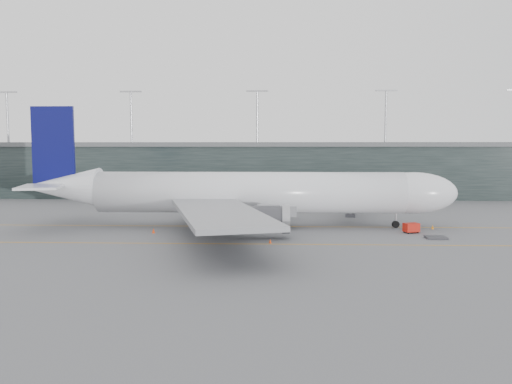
{
  "coord_description": "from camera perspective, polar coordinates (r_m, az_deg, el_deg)",
  "views": [
    {
      "loc": [
        9.72,
        -90.07,
        13.64
      ],
      "look_at": [
        6.56,
        -4.0,
        6.04
      ],
      "focal_mm": 35.0,
      "sensor_mm": 36.0,
      "label": 1
    }
  ],
  "objects": [
    {
      "name": "taxiline_lead_main",
      "position": [
        111.01,
        -0.35,
        -2.01
      ],
      "size": [
        0.25,
        60.0,
        0.02
      ],
      "primitive_type": "cube",
      "color": "orange",
      "rests_on": "ground"
    },
    {
      "name": "uld_c",
      "position": [
        102.27,
        -3.97,
        -2.17
      ],
      "size": [
        1.85,
        1.53,
        1.58
      ],
      "rotation": [
        0.0,
        0.0,
        0.08
      ],
      "color": "#3B3B41",
      "rests_on": "ground"
    },
    {
      "name": "cone_nose",
      "position": [
        89.54,
        19.53,
        -3.79
      ],
      "size": [
        0.44,
        0.44,
        0.7
      ],
      "primitive_type": "cone",
      "color": "orange",
      "rests_on": "ground"
    },
    {
      "name": "cone_tail",
      "position": [
        82.05,
        -11.64,
        -4.35
      ],
      "size": [
        0.5,
        0.5,
        0.8
      ],
      "primitive_type": "cone",
      "color": "red",
      "rests_on": "ground"
    },
    {
      "name": "terminal",
      "position": [
        148.5,
        -1.65,
        2.71
      ],
      "size": [
        240.0,
        36.0,
        29.0
      ],
      "color": "black",
      "rests_on": "ground"
    },
    {
      "name": "main_aircraft",
      "position": [
        85.87,
        -1.08,
        -0.17
      ],
      "size": [
        74.02,
        69.85,
        20.83
      ],
      "rotation": [
        0.0,
        0.0,
        -0.0
      ],
      "color": "white",
      "rests_on": "ground"
    },
    {
      "name": "gse_cart",
      "position": [
        84.26,
        17.32,
        -3.9
      ],
      "size": [
        2.69,
        2.15,
        1.59
      ],
      "rotation": [
        0.0,
        0.0,
        0.32
      ],
      "color": "red",
      "rests_on": "ground"
    },
    {
      "name": "cone_wing_port",
      "position": [
        100.44,
        2.8,
        -2.56
      ],
      "size": [
        0.45,
        0.45,
        0.71
      ],
      "primitive_type": "cone",
      "color": "#FF570E",
      "rests_on": "ground"
    },
    {
      "name": "taxiline_a",
      "position": [
        87.68,
        -4.3,
        -3.92
      ],
      "size": [
        160.0,
        0.25,
        0.02
      ],
      "primitive_type": "cube",
      "color": "orange",
      "rests_on": "ground"
    },
    {
      "name": "uld_b",
      "position": [
        102.78,
        -5.48,
        -2.14
      ],
      "size": [
        2.18,
        2.0,
        1.6
      ],
      "rotation": [
        0.0,
        0.0,
        0.42
      ],
      "color": "#3B3B41",
      "rests_on": "ground"
    },
    {
      "name": "jet_bridge",
      "position": [
        113.81,
        10.53,
        0.4
      ],
      "size": [
        11.45,
        44.2,
        6.15
      ],
      "rotation": [
        0.0,
        0.0,
        -0.21
      ],
      "color": "#2F2F34",
      "rests_on": "ground"
    },
    {
      "name": "baggage_dolly",
      "position": [
        80.38,
        19.88,
        -4.9
      ],
      "size": [
        3.05,
        2.45,
        0.3
      ],
      "primitive_type": "cube",
      "rotation": [
        0.0,
        0.0,
        -0.01
      ],
      "color": "#333338",
      "rests_on": "ground"
    },
    {
      "name": "ground",
      "position": [
        91.61,
        -4.02,
        -3.53
      ],
      "size": [
        320.0,
        320.0,
        0.0
      ],
      "primitive_type": "plane",
      "color": "#5A5A5F",
      "rests_on": "ground"
    },
    {
      "name": "taxiline_b",
      "position": [
        72.04,
        -5.72,
        -5.89
      ],
      "size": [
        160.0,
        0.25,
        0.02
      ],
      "primitive_type": "cube",
      "color": "orange",
      "rests_on": "ground"
    },
    {
      "name": "uld_a",
      "position": [
        101.14,
        -6.63,
        -2.16
      ],
      "size": [
        2.6,
        2.34,
        1.96
      ],
      "rotation": [
        0.0,
        0.0,
        -0.34
      ],
      "color": "#3B3B41",
      "rests_on": "ground"
    },
    {
      "name": "cone_wing_stbd",
      "position": [
        72.0,
        1.63,
        -5.63
      ],
      "size": [
        0.4,
        0.4,
        0.63
      ],
      "primitive_type": "cone",
      "color": "#F0450D",
      "rests_on": "ground"
    }
  ]
}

